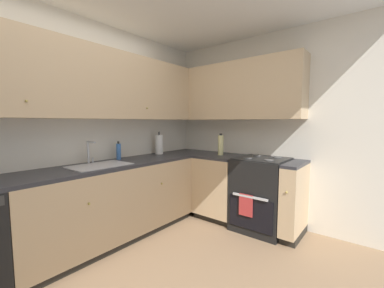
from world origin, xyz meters
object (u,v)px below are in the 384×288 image
Objects in this scene: soap_bottle at (119,151)px; oil_bottle at (221,145)px; oven_range at (262,193)px; paper_towel_roll at (159,145)px.

soap_bottle is 0.75× the size of oil_bottle.
oil_bottle reaches higher than oven_range.
oil_bottle is at bearing -57.48° from paper_towel_roll.
oven_range is 3.14× the size of paper_towel_roll.
oil_bottle is (1.14, -0.77, 0.04)m from soap_bottle.
oven_range is at bearing -88.27° from oil_bottle.
paper_towel_roll is (-0.50, 1.36, 0.58)m from oven_range.
oil_bottle is at bearing -33.86° from soap_bottle.
soap_bottle is 0.68× the size of paper_towel_roll.
paper_towel_roll is (0.67, -0.02, 0.04)m from soap_bottle.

